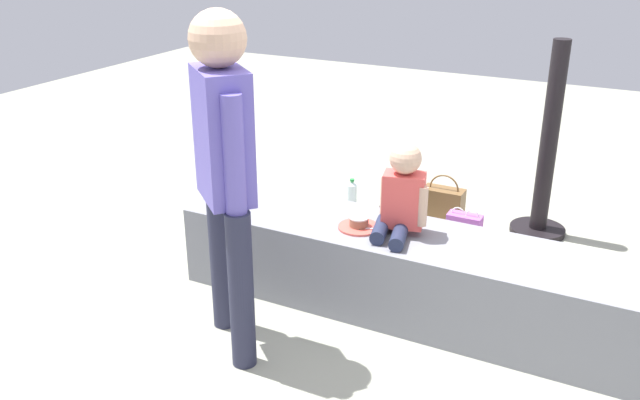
{
  "coord_description": "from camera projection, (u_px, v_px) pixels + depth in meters",
  "views": [
    {
      "loc": [
        1.07,
        -3.05,
        1.96
      ],
      "look_at": [
        -0.32,
        -0.33,
        0.7
      ],
      "focal_mm": 38.47,
      "sensor_mm": 36.0,
      "label": 1
    }
  ],
  "objects": [
    {
      "name": "handbag_black_leather",
      "position": [
        401.0,
        220.0,
        4.52
      ],
      "size": [
        0.27,
        0.12,
        0.31
      ],
      "color": "black",
      "rests_on": "ground_plane"
    },
    {
      "name": "gift_bag",
      "position": [
        464.0,
        233.0,
        4.29
      ],
      "size": [
        0.21,
        0.1,
        0.29
      ],
      "color": "#B259BF",
      "rests_on": "ground_plane"
    },
    {
      "name": "railing_post",
      "position": [
        546.0,
        163.0,
        4.41
      ],
      "size": [
        0.36,
        0.36,
        1.28
      ],
      "color": "black",
      "rests_on": "ground_plane"
    },
    {
      "name": "child_seated",
      "position": [
        402.0,
        195.0,
        3.46
      ],
      "size": [
        0.28,
        0.34,
        0.48
      ],
      "color": "#222945",
      "rests_on": "concrete_ledge"
    },
    {
      "name": "ground_plane",
      "position": [
        400.0,
        308.0,
        3.71
      ],
      "size": [
        12.0,
        12.0,
        0.0
      ],
      "primitive_type": "plane",
      "color": "gray"
    },
    {
      "name": "water_bottle_near_gift",
      "position": [
        352.0,
        194.0,
        4.99
      ],
      "size": [
        0.07,
        0.07,
        0.21
      ],
      "color": "silver",
      "rests_on": "ground_plane"
    },
    {
      "name": "cake_plate",
      "position": [
        359.0,
        224.0,
        3.59
      ],
      "size": [
        0.22,
        0.22,
        0.07
      ],
      "color": "#E0594C",
      "rests_on": "concrete_ledge"
    },
    {
      "name": "concrete_ledge",
      "position": [
        402.0,
        272.0,
        3.62
      ],
      "size": [
        2.42,
        0.54,
        0.45
      ],
      "primitive_type": "cube",
      "color": "gray",
      "rests_on": "ground_plane"
    },
    {
      "name": "party_cup_red",
      "position": [
        580.0,
        261.0,
        4.1
      ],
      "size": [
        0.07,
        0.07,
        0.1
      ],
      "primitive_type": "cylinder",
      "color": "red",
      "rests_on": "ground_plane"
    },
    {
      "name": "handbag_brown_canvas",
      "position": [
        443.0,
        203.0,
        4.76
      ],
      "size": [
        0.28,
        0.14,
        0.33
      ],
      "color": "brown",
      "rests_on": "ground_plane"
    },
    {
      "name": "adult_standing",
      "position": [
        224.0,
        157.0,
        3.04
      ],
      "size": [
        0.39,
        0.37,
        1.62
      ],
      "color": "#27283F",
      "rests_on": "ground_plane"
    }
  ]
}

